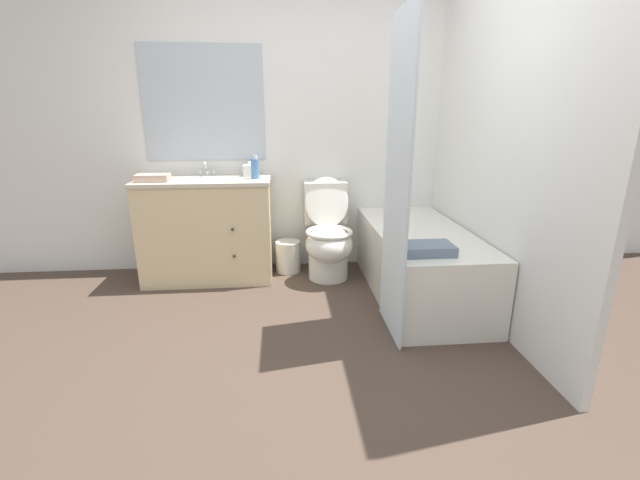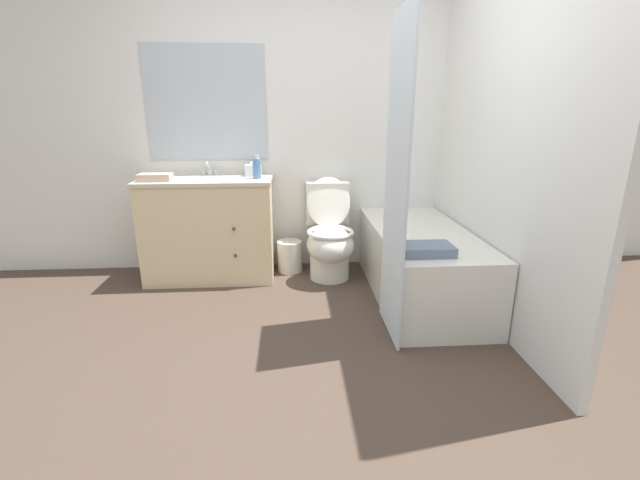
# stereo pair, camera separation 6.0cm
# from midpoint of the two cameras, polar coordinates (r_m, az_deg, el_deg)

# --- Properties ---
(ground_plane) EXTENTS (14.00, 14.00, 0.00)m
(ground_plane) POSITION_cam_midpoint_polar(r_m,az_deg,el_deg) (2.52, -2.44, -16.54)
(ground_plane) COLOR #47382D
(wall_back) EXTENTS (8.00, 0.06, 2.50)m
(wall_back) POSITION_cam_midpoint_polar(r_m,az_deg,el_deg) (3.83, -4.11, 14.83)
(wall_back) COLOR silver
(wall_back) RESTS_ON ground_plane
(wall_right) EXTENTS (0.05, 2.70, 2.50)m
(wall_right) POSITION_cam_midpoint_polar(r_m,az_deg,el_deg) (3.27, 20.64, 13.43)
(wall_right) COLOR silver
(wall_right) RESTS_ON ground_plane
(vanity_cabinet) EXTENTS (1.07, 0.56, 0.86)m
(vanity_cabinet) POSITION_cam_midpoint_polar(r_m,az_deg,el_deg) (3.73, -15.17, 1.50)
(vanity_cabinet) COLOR beige
(vanity_cabinet) RESTS_ON ground_plane
(sink_faucet) EXTENTS (0.14, 0.12, 0.12)m
(sink_faucet) POSITION_cam_midpoint_polar(r_m,az_deg,el_deg) (3.81, -15.26, 8.84)
(sink_faucet) COLOR silver
(sink_faucet) RESTS_ON vanity_cabinet
(toilet) EXTENTS (0.40, 0.64, 0.85)m
(toilet) POSITION_cam_midpoint_polar(r_m,az_deg,el_deg) (3.63, 0.60, 0.29)
(toilet) COLOR silver
(toilet) RESTS_ON ground_plane
(bathtub) EXTENTS (0.69, 1.54, 0.52)m
(bathtub) POSITION_cam_midpoint_polar(r_m,az_deg,el_deg) (3.39, 12.55, -2.88)
(bathtub) COLOR silver
(bathtub) RESTS_ON ground_plane
(shower_curtain) EXTENTS (0.01, 0.52, 1.93)m
(shower_curtain) POSITION_cam_midpoint_polar(r_m,az_deg,el_deg) (2.60, 9.59, 7.42)
(shower_curtain) COLOR silver
(shower_curtain) RESTS_ON ground_plane
(wastebasket) EXTENTS (0.22, 0.22, 0.28)m
(wastebasket) POSITION_cam_midpoint_polar(r_m,az_deg,el_deg) (3.83, -4.73, -2.19)
(wastebasket) COLOR silver
(wastebasket) RESTS_ON ground_plane
(tissue_box) EXTENTS (0.13, 0.14, 0.12)m
(tissue_box) POSITION_cam_midpoint_polar(r_m,az_deg,el_deg) (3.71, -9.58, 9.22)
(tissue_box) COLOR white
(tissue_box) RESTS_ON vanity_cabinet
(soap_dispenser) EXTENTS (0.07, 0.07, 0.19)m
(soap_dispenser) POSITION_cam_midpoint_polar(r_m,az_deg,el_deg) (3.54, -9.12, 9.44)
(soap_dispenser) COLOR #4C7AB2
(soap_dispenser) RESTS_ON vanity_cabinet
(hand_towel_folded) EXTENTS (0.25, 0.14, 0.06)m
(hand_towel_folded) POSITION_cam_midpoint_polar(r_m,az_deg,el_deg) (3.61, -21.87, 7.70)
(hand_towel_folded) COLOR tan
(hand_towel_folded) RESTS_ON vanity_cabinet
(bath_towel_folded) EXTENTS (0.32, 0.21, 0.06)m
(bath_towel_folded) POSITION_cam_midpoint_polar(r_m,az_deg,el_deg) (2.77, 13.52, -1.13)
(bath_towel_folded) COLOR slate
(bath_towel_folded) RESTS_ON bathtub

